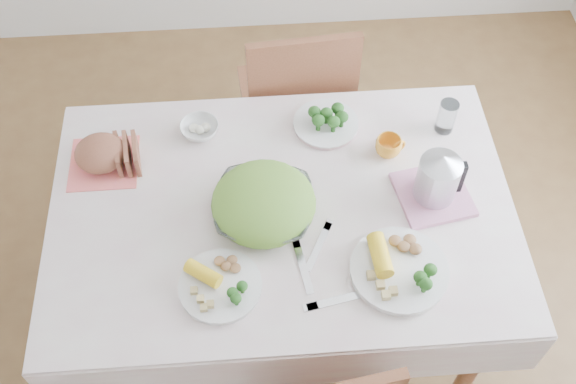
{
  "coord_description": "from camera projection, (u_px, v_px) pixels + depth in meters",
  "views": [
    {
      "loc": [
        -0.07,
        -1.23,
        2.55
      ],
      "look_at": [
        0.02,
        0.02,
        0.82
      ],
      "focal_mm": 42.0,
      "sensor_mm": 36.0,
      "label": 1
    }
  ],
  "objects": [
    {
      "name": "chair_far",
      "position": [
        294.0,
        100.0,
        2.86
      ],
      "size": [
        0.47,
        0.47,
        0.97
      ],
      "primitive_type": "cube",
      "rotation": [
        0.0,
        0.0,
        3.23
      ],
      "color": "brown",
      "rests_on": "floor"
    },
    {
      "name": "dinner_plate_right",
      "position": [
        399.0,
        271.0,
        2.02
      ],
      "size": [
        0.37,
        0.37,
        0.02
      ],
      "primitive_type": "cylinder",
      "rotation": [
        0.0,
        0.0,
        -0.27
      ],
      "color": "white",
      "rests_on": "tablecloth"
    },
    {
      "name": "tablecloth",
      "position": [
        282.0,
        209.0,
        2.18
      ],
      "size": [
        1.5,
        1.0,
        0.01
      ],
      "primitive_type": "cube",
      "color": "silver",
      "rests_on": "dining_table"
    },
    {
      "name": "fruit_bowl",
      "position": [
        200.0,
        129.0,
        2.34
      ],
      "size": [
        0.16,
        0.16,
        0.04
      ],
      "primitive_type": "imported",
      "rotation": [
        0.0,
        0.0,
        -0.23
      ],
      "color": "white",
      "rests_on": "tablecloth"
    },
    {
      "name": "yellow_mug",
      "position": [
        388.0,
        147.0,
        2.28
      ],
      "size": [
        0.12,
        0.12,
        0.07
      ],
      "primitive_type": "imported",
      "rotation": [
        0.0,
        0.0,
        0.38
      ],
      "color": "orange",
      "rests_on": "tablecloth"
    },
    {
      "name": "electric_kettle",
      "position": [
        439.0,
        174.0,
        2.1
      ],
      "size": [
        0.17,
        0.17,
        0.19
      ],
      "primitive_type": "cylinder",
      "rotation": [
        0.0,
        0.0,
        -0.36
      ],
      "color": "#B2B5BA",
      "rests_on": "pink_tray"
    },
    {
      "name": "salad_bowl",
      "position": [
        264.0,
        208.0,
        2.13
      ],
      "size": [
        0.35,
        0.35,
        0.08
      ],
      "primitive_type": "imported",
      "rotation": [
        0.0,
        0.0,
        -0.15
      ],
      "color": "white",
      "rests_on": "tablecloth"
    },
    {
      "name": "pink_tray",
      "position": [
        433.0,
        195.0,
        2.19
      ],
      "size": [
        0.26,
        0.26,
        0.02
      ],
      "primitive_type": "cube",
      "rotation": [
        0.0,
        0.0,
        0.17
      ],
      "color": "pink",
      "rests_on": "tablecloth"
    },
    {
      "name": "floor",
      "position": [
        284.0,
        312.0,
        2.79
      ],
      "size": [
        3.6,
        3.6,
        0.0
      ],
      "primitive_type": "plane",
      "color": "brown",
      "rests_on": "ground"
    },
    {
      "name": "dining_table",
      "position": [
        283.0,
        267.0,
        2.49
      ],
      "size": [
        1.4,
        0.9,
        0.75
      ],
      "primitive_type": "cube",
      "color": "brown",
      "rests_on": "floor"
    },
    {
      "name": "napkin",
      "position": [
        104.0,
        163.0,
        2.28
      ],
      "size": [
        0.23,
        0.23,
        0.0
      ],
      "primitive_type": "cube",
      "rotation": [
        0.0,
        0.0,
        0.01
      ],
      "color": "#FF6E68",
      "rests_on": "tablecloth"
    },
    {
      "name": "bread_loaf",
      "position": [
        100.0,
        153.0,
        2.23
      ],
      "size": [
        0.19,
        0.18,
        0.1
      ],
      "primitive_type": "ellipsoid",
      "rotation": [
        0.0,
        0.0,
        0.13
      ],
      "color": "brown",
      "rests_on": "napkin"
    },
    {
      "name": "fork_right",
      "position": [
        319.0,
        246.0,
        2.08
      ],
      "size": [
        0.1,
        0.18,
        0.0
      ],
      "primitive_type": "cube",
      "rotation": [
        0.0,
        0.0,
        -0.47
      ],
      "color": "silver",
      "rests_on": "tablecloth"
    },
    {
      "name": "glass_tumbler",
      "position": [
        447.0,
        116.0,
        2.32
      ],
      "size": [
        0.07,
        0.07,
        0.12
      ],
      "primitive_type": "cylinder",
      "rotation": [
        0.0,
        0.0,
        0.14
      ],
      "color": "white",
      "rests_on": "tablecloth"
    },
    {
      "name": "broccoli_plate",
      "position": [
        326.0,
        124.0,
        2.37
      ],
      "size": [
        0.29,
        0.29,
        0.02
      ],
      "primitive_type": "cylinder",
      "rotation": [
        0.0,
        0.0,
        -0.29
      ],
      "color": "beige",
      "rests_on": "tablecloth"
    },
    {
      "name": "knife",
      "position": [
        341.0,
        299.0,
        1.98
      ],
      "size": [
        0.21,
        0.06,
        0.0
      ],
      "primitive_type": "cube",
      "rotation": [
        0.0,
        0.0,
        1.76
      ],
      "color": "silver",
      "rests_on": "tablecloth"
    },
    {
      "name": "fork_left",
      "position": [
        303.0,
        266.0,
        2.04
      ],
      "size": [
        0.05,
        0.2,
        0.0
      ],
      "primitive_type": "cube",
      "rotation": [
        0.0,
        0.0,
        0.16
      ],
      "color": "silver",
      "rests_on": "tablecloth"
    },
    {
      "name": "dinner_plate_left",
      "position": [
        220.0,
        286.0,
        1.99
      ],
      "size": [
        0.35,
        0.35,
        0.02
      ],
      "primitive_type": "cylinder",
      "rotation": [
        0.0,
        0.0,
        0.6
      ],
      "color": "white",
      "rests_on": "tablecloth"
    }
  ]
}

